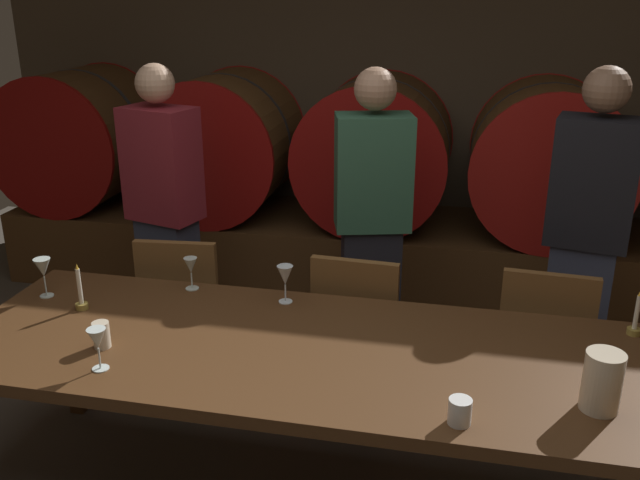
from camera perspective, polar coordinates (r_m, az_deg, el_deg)
The scene contains 22 objects.
back_wall at distance 5.10m, azimuth 5.85°, elevation 14.11°, with size 5.77×0.24×2.98m, color brown.
barrel_shelf at distance 4.86m, azimuth 4.57°, elevation -1.20°, with size 5.19×0.90×0.51m, color brown.
wine_barrel_far_left at distance 5.36m, azimuth -19.05°, elevation 7.99°, with size 0.97×0.91×0.97m.
wine_barrel_left at distance 4.90m, azimuth -7.93°, elevation 7.81°, with size 0.97×0.91×0.97m.
wine_barrel_center at distance 4.64m, azimuth 4.65°, elevation 7.26°, with size 0.97×0.91×0.97m.
wine_barrel_right at distance 4.63m, azimuth 18.19°, elevation 6.28°, with size 0.97×0.91×0.97m.
dining_table at distance 2.67m, azimuth 0.41°, elevation -10.04°, with size 2.87×0.96×0.74m.
chair_left at distance 3.60m, azimuth -10.95°, elevation -5.42°, with size 0.44×0.44×0.88m.
chair_center at distance 3.33m, azimuth 3.17°, elevation -7.27°, with size 0.42×0.42×0.88m.
chair_right at distance 3.35m, azimuth 17.79°, elevation -8.16°, with size 0.43×0.43×0.88m.
guest_left at distance 3.91m, azimuth -12.59°, elevation 2.16°, with size 0.43×0.33×1.65m.
guest_center at distance 3.61m, azimuth 4.27°, elevation 1.20°, with size 0.43×0.33×1.66m.
guest_right at distance 3.61m, azimuth 21.00°, elevation 0.15°, with size 0.42×0.32×1.69m.
candle_left at distance 3.09m, azimuth -19.07°, elevation -4.41°, with size 0.05×0.05×0.21m.
candle_right at distance 2.98m, azimuth 24.48°, elevation -6.19°, with size 0.05×0.05×0.19m.
pitcher at distance 2.43m, azimuth 22.18°, elevation -10.72°, with size 0.12×0.12×0.20m.
wine_glass_far_left at distance 3.24m, azimuth -21.82°, elevation -2.22°, with size 0.07×0.07×0.18m.
wine_glass_center_left at distance 2.58m, azimuth -17.84°, elevation -7.83°, with size 0.07×0.07×0.16m.
wine_glass_center_right at distance 3.14m, azimuth -10.58°, elevation -2.18°, with size 0.06×0.06×0.15m.
wine_glass_far_right at distance 2.96m, azimuth -2.89°, elevation -3.01°, with size 0.07×0.07×0.17m.
cup_left at distance 2.76m, azimuth -17.53°, elevation -7.44°, with size 0.06×0.06×0.10m, color beige.
cup_center at distance 2.26m, azimuth 11.42°, elevation -13.64°, with size 0.07×0.07×0.09m, color white.
Camera 1 is at (0.58, -1.89, 2.03)m, focal length 38.93 mm.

